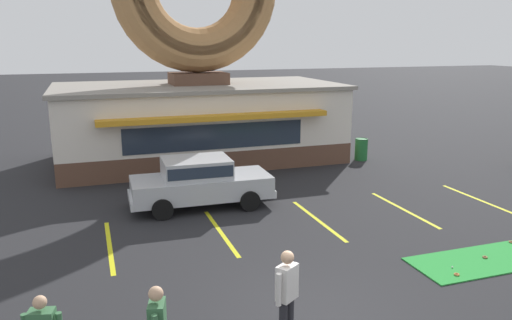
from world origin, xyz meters
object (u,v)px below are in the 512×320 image
golf_ball (452,267)px  pedestrian_leather_jacket_man (287,293)px  car_silver (200,180)px  trash_bin (361,149)px

golf_ball → pedestrian_leather_jacket_man: (-4.81, -1.48, 0.93)m
golf_ball → car_silver: size_ratio=0.01×
golf_ball → car_silver: bearing=125.9°
car_silver → pedestrian_leather_jacket_man: size_ratio=2.61×
car_silver → pedestrian_leather_jacket_man: pedestrian_leather_jacket_man is taller
pedestrian_leather_jacket_man → trash_bin: bearing=54.6°
trash_bin → golf_ball: bearing=-109.3°
pedestrian_leather_jacket_man → trash_bin: (8.45, 11.88, -0.49)m
car_silver → pedestrian_leather_jacket_man: (-0.20, -7.86, 0.11)m
car_silver → trash_bin: bearing=26.0°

